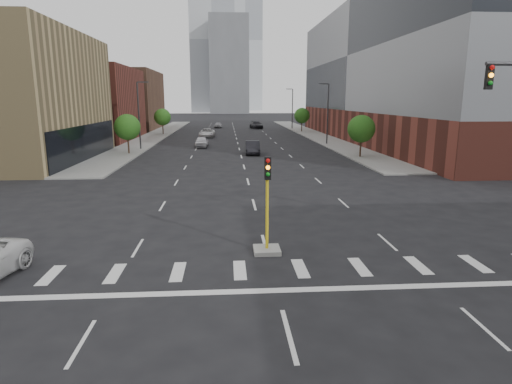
{
  "coord_description": "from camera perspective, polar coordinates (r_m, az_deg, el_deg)",
  "views": [
    {
      "loc": [
        -1.76,
        -9.37,
        6.85
      ],
      "look_at": [
        -0.4,
        10.45,
        2.5
      ],
      "focal_mm": 30.0,
      "sensor_mm": 36.0,
      "label": 1
    }
  ],
  "objects": [
    {
      "name": "streetlight_left",
      "position": [
        60.53,
        -15.29,
        10.18
      ],
      "size": [
        1.6,
        0.22,
        9.07
      ],
      "color": "#2D2D30",
      "rests_on": "ground"
    },
    {
      "name": "tree_left_near",
      "position": [
        55.84,
        -16.78,
        8.28
      ],
      "size": [
        3.2,
        3.2,
        4.85
      ],
      "color": "#382619",
      "rests_on": "ground"
    },
    {
      "name": "building_right_main",
      "position": [
        76.2,
        21.0,
        14.68
      ],
      "size": [
        24.0,
        70.0,
        22.0
      ],
      "color": "brown",
      "rests_on": "ground"
    },
    {
      "name": "car_distant",
      "position": [
        103.91,
        -5.07,
        8.9
      ],
      "size": [
        2.03,
        4.22,
        1.39
      ],
      "primitive_type": "imported",
      "rotation": [
        0.0,
        0.0,
        -0.1
      ],
      "color": "#A1A1A5",
      "rests_on": "ground"
    },
    {
      "name": "car_near_left",
      "position": [
        62.61,
        -7.26,
        6.67
      ],
      "size": [
        1.87,
        4.51,
        1.53
      ],
      "primitive_type": "imported",
      "rotation": [
        0.0,
        0.0,
        -0.02
      ],
      "color": "silver",
      "rests_on": "ground"
    },
    {
      "name": "median_traffic_signal",
      "position": [
        19.34,
        1.48,
        -5.35
      ],
      "size": [
        1.2,
        1.2,
        4.4
      ],
      "color": "#999993",
      "rests_on": "ground"
    },
    {
      "name": "streetlight_right_b",
      "position": [
        100.54,
        4.82,
        11.25
      ],
      "size": [
        1.6,
        0.22,
        9.07
      ],
      "color": "#2D2D30",
      "rests_on": "ground"
    },
    {
      "name": "tree_left_far",
      "position": [
        85.32,
        -12.37,
        9.74
      ],
      "size": [
        3.2,
        3.2,
        4.85
      ],
      "color": "#382619",
      "rests_on": "ground"
    },
    {
      "name": "car_deep_right",
      "position": [
        101.16,
        0.02,
        8.94
      ],
      "size": [
        3.12,
        6.1,
        1.7
      ],
      "primitive_type": "imported",
      "rotation": [
        0.0,
        0.0,
        0.13
      ],
      "color": "black",
      "rests_on": "ground"
    },
    {
      "name": "building_left_far_b",
      "position": [
        104.59,
        -18.58,
        11.52
      ],
      "size": [
        20.0,
        24.0,
        13.0
      ],
      "primitive_type": "cube",
      "color": "brown",
      "rests_on": "ground"
    },
    {
      "name": "tree_right_near",
      "position": [
        51.94,
        13.87,
        8.17
      ],
      "size": [
        3.2,
        3.2,
        4.85
      ],
      "color": "#382619",
      "rests_on": "ground"
    },
    {
      "name": "streetlight_right_a",
      "position": [
        66.16,
        9.47,
        10.59
      ],
      "size": [
        1.6,
        0.22,
        9.07
      ],
      "color": "#2D2D30",
      "rests_on": "ground"
    },
    {
      "name": "building_left_far_a",
      "position": [
        79.65,
        -23.23,
        10.75
      ],
      "size": [
        20.0,
        22.0,
        12.0
      ],
      "primitive_type": "cube",
      "color": "brown",
      "rests_on": "ground"
    },
    {
      "name": "tower_mid",
      "position": [
        209.93,
        -3.61,
        16.45
      ],
      "size": [
        18.0,
        18.0,
        44.0
      ],
      "primitive_type": "cube",
      "color": "slate",
      "rests_on": "ground"
    },
    {
      "name": "car_mid_right",
      "position": [
        54.18,
        -0.47,
        5.96
      ],
      "size": [
        1.91,
        5.06,
        1.65
      ],
      "primitive_type": "imported",
      "rotation": [
        0.0,
        0.0,
        -0.03
      ],
      "color": "black",
      "rests_on": "ground"
    },
    {
      "name": "tower_left",
      "position": [
        231.18,
        -5.79,
        19.27
      ],
      "size": [
        22.0,
        22.0,
        70.0
      ],
      "primitive_type": "cube",
      "color": "#B2B7BC",
      "rests_on": "ground"
    },
    {
      "name": "sidewalk_right_far",
      "position": [
        85.31,
        7.46,
        7.68
      ],
      "size": [
        5.0,
        92.0,
        0.15
      ],
      "primitive_type": "cube",
      "color": "gray",
      "rests_on": "ground"
    },
    {
      "name": "tower_right",
      "position": [
        271.66,
        -1.52,
        19.34
      ],
      "size": [
        20.0,
        20.0,
        80.0
      ],
      "primitive_type": "cube",
      "color": "#B2B7BC",
      "rests_on": "ground"
    },
    {
      "name": "ground",
      "position": [
        11.74,
        5.94,
        -23.41
      ],
      "size": [
        400.0,
        400.0,
        0.0
      ],
      "primitive_type": "plane",
      "color": "black",
      "rests_on": "ground"
    },
    {
      "name": "sidewalk_left_far",
      "position": [
        84.69,
        -13.04,
        7.44
      ],
      "size": [
        5.0,
        92.0,
        0.15
      ],
      "primitive_type": "cube",
      "color": "gray",
      "rests_on": "ground"
    },
    {
      "name": "tree_right_far",
      "position": [
        90.82,
        6.15,
        10.09
      ],
      "size": [
        3.2,
        3.2,
        4.85
      ],
      "color": "#382619",
      "rests_on": "ground"
    },
    {
      "name": "car_far_left",
      "position": [
        78.61,
        -6.54,
        7.83
      ],
      "size": [
        2.75,
        5.69,
        1.56
      ],
      "primitive_type": "imported",
      "rotation": [
        0.0,
        0.0,
        -0.03
      ],
      "color": "silver",
      "rests_on": "ground"
    }
  ]
}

